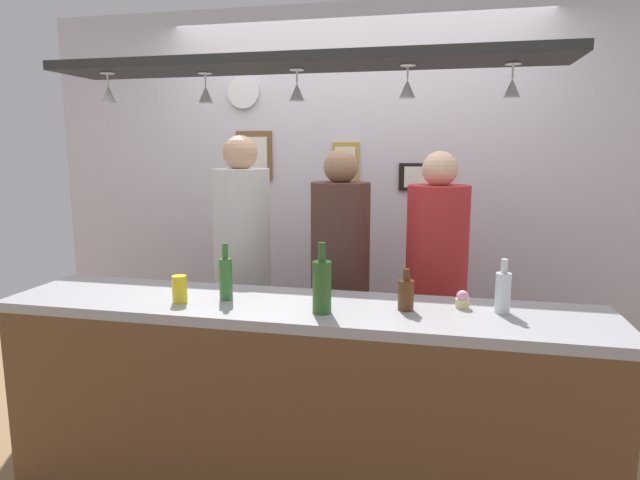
# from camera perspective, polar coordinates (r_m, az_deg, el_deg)

# --- Properties ---
(ground_plane) EXTENTS (8.00, 8.00, 0.00)m
(ground_plane) POSITION_cam_1_polar(r_m,az_deg,el_deg) (3.13, -0.43, -22.25)
(ground_plane) COLOR olive
(back_wall) EXTENTS (4.40, 0.06, 2.60)m
(back_wall) POSITION_cam_1_polar(r_m,az_deg,el_deg) (3.76, 3.34, 4.18)
(back_wall) COLOR silver
(back_wall) RESTS_ON ground_plane
(bar_counter) EXTENTS (2.70, 0.55, 0.97)m
(bar_counter) POSITION_cam_1_polar(r_m,az_deg,el_deg) (2.39, -3.26, -14.93)
(bar_counter) COLOR #99999E
(bar_counter) RESTS_ON ground_plane
(overhead_glass_rack) EXTENTS (2.20, 0.36, 0.04)m
(overhead_glass_rack) POSITION_cam_1_polar(r_m,az_deg,el_deg) (2.40, -2.20, 18.15)
(overhead_glass_rack) COLOR black
(hanging_wineglass_far_left) EXTENTS (0.07, 0.07, 0.13)m
(hanging_wineglass_far_left) POSITION_cam_1_polar(r_m,az_deg,el_deg) (2.70, -21.37, 14.17)
(hanging_wineglass_far_left) COLOR silver
(hanging_wineglass_far_left) RESTS_ON overhead_glass_rack
(hanging_wineglass_left) EXTENTS (0.07, 0.07, 0.13)m
(hanging_wineglass_left) POSITION_cam_1_polar(r_m,az_deg,el_deg) (2.58, -11.93, 14.86)
(hanging_wineglass_left) COLOR silver
(hanging_wineglass_left) RESTS_ON overhead_glass_rack
(hanging_wineglass_center_left) EXTENTS (0.07, 0.07, 0.13)m
(hanging_wineglass_center_left) POSITION_cam_1_polar(r_m,az_deg,el_deg) (2.42, -2.44, 15.41)
(hanging_wineglass_center_left) COLOR silver
(hanging_wineglass_center_left) RESTS_ON overhead_glass_rack
(hanging_wineglass_center) EXTENTS (0.07, 0.07, 0.13)m
(hanging_wineglass_center) POSITION_cam_1_polar(r_m,az_deg,el_deg) (2.32, 9.18, 15.55)
(hanging_wineglass_center) COLOR silver
(hanging_wineglass_center) RESTS_ON overhead_glass_rack
(hanging_wineglass_center_right) EXTENTS (0.07, 0.07, 0.13)m
(hanging_wineglass_center_right) POSITION_cam_1_polar(r_m,az_deg,el_deg) (2.38, 19.56, 14.97)
(hanging_wineglass_center_right) COLOR silver
(hanging_wineglass_center_right) RESTS_ON overhead_glass_rack
(person_left_white_patterned_shirt) EXTENTS (0.34, 0.34, 1.73)m
(person_left_white_patterned_shirt) POSITION_cam_1_polar(r_m,az_deg,el_deg) (3.28, -8.17, -1.16)
(person_left_white_patterned_shirt) COLOR #2D334C
(person_left_white_patterned_shirt) RESTS_ON ground_plane
(person_middle_brown_shirt) EXTENTS (0.34, 0.34, 1.65)m
(person_middle_brown_shirt) POSITION_cam_1_polar(r_m,az_deg,el_deg) (3.13, 2.14, -2.55)
(person_middle_brown_shirt) COLOR #2D334C
(person_middle_brown_shirt) RESTS_ON ground_plane
(person_right_red_shirt) EXTENTS (0.34, 0.34, 1.64)m
(person_right_red_shirt) POSITION_cam_1_polar(r_m,az_deg,el_deg) (3.08, 12.15, -3.08)
(person_right_red_shirt) COLOR #2D334C
(person_right_red_shirt) RESTS_ON ground_plane
(bottle_beer_brown_stubby) EXTENTS (0.07, 0.07, 0.18)m
(bottle_beer_brown_stubby) POSITION_cam_1_polar(r_m,az_deg,el_deg) (2.34, 9.04, -5.64)
(bottle_beer_brown_stubby) COLOR #512D14
(bottle_beer_brown_stubby) RESTS_ON bar_counter
(bottle_champagne_green) EXTENTS (0.08, 0.08, 0.30)m
(bottle_champagne_green) POSITION_cam_1_polar(r_m,az_deg,el_deg) (2.26, 0.21, -4.80)
(bottle_champagne_green) COLOR #2D5623
(bottle_champagne_green) RESTS_ON bar_counter
(bottle_beer_green_import) EXTENTS (0.06, 0.06, 0.26)m
(bottle_beer_green_import) POSITION_cam_1_polar(r_m,az_deg,el_deg) (2.50, -9.89, -3.90)
(bottle_beer_green_import) COLOR #336B2D
(bottle_beer_green_import) RESTS_ON bar_counter
(bottle_soda_clear) EXTENTS (0.06, 0.06, 0.23)m
(bottle_soda_clear) POSITION_cam_1_polar(r_m,az_deg,el_deg) (2.39, 18.70, -5.14)
(bottle_soda_clear) COLOR silver
(bottle_soda_clear) RESTS_ON bar_counter
(drink_can) EXTENTS (0.07, 0.07, 0.12)m
(drink_can) POSITION_cam_1_polar(r_m,az_deg,el_deg) (2.51, -14.57, -5.02)
(drink_can) COLOR yellow
(drink_can) RESTS_ON bar_counter
(cupcake) EXTENTS (0.06, 0.06, 0.08)m
(cupcake) POSITION_cam_1_polar(r_m,az_deg,el_deg) (2.43, 14.77, -6.12)
(cupcake) COLOR beige
(cupcake) RESTS_ON bar_counter
(picture_frame_crest) EXTENTS (0.18, 0.02, 0.26)m
(picture_frame_crest) POSITION_cam_1_polar(r_m,az_deg,el_deg) (3.71, 2.69, 8.23)
(picture_frame_crest) COLOR #B29338
(picture_frame_crest) RESTS_ON back_wall
(picture_frame_lower_pair) EXTENTS (0.30, 0.02, 0.18)m
(picture_frame_lower_pair) POSITION_cam_1_polar(r_m,az_deg,el_deg) (3.66, 10.66, 6.54)
(picture_frame_lower_pair) COLOR black
(picture_frame_lower_pair) RESTS_ON back_wall
(picture_frame_caricature) EXTENTS (0.26, 0.02, 0.34)m
(picture_frame_caricature) POSITION_cam_1_polar(r_m,az_deg,el_deg) (3.87, -6.96, 8.80)
(picture_frame_caricature) COLOR brown
(picture_frame_caricature) RESTS_ON back_wall
(wall_clock) EXTENTS (0.22, 0.03, 0.22)m
(wall_clock) POSITION_cam_1_polar(r_m,az_deg,el_deg) (3.91, -8.07, 15.14)
(wall_clock) COLOR white
(wall_clock) RESTS_ON back_wall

